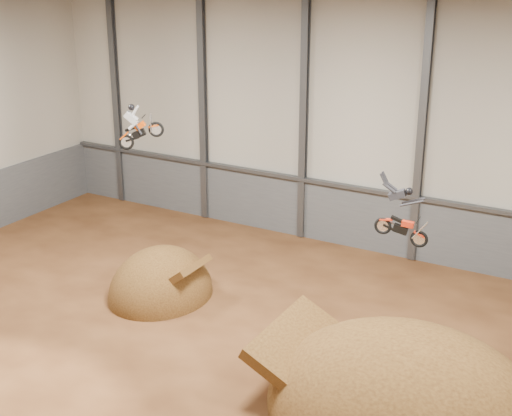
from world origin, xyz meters
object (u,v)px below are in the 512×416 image
(landing_ramp, at_px, (404,412))
(fmx_rider_b, at_px, (401,211))
(takeoff_ramp, at_px, (161,295))
(fmx_rider_a, at_px, (143,121))

(landing_ramp, bearing_deg, fmx_rider_b, 116.94)
(takeoff_ramp, distance_m, fmx_rider_b, 13.19)
(takeoff_ramp, relative_size, fmx_rider_a, 2.53)
(takeoff_ramp, height_order, fmx_rider_b, fmx_rider_b)
(landing_ramp, distance_m, fmx_rider_b, 7.44)
(takeoff_ramp, bearing_deg, landing_ramp, -13.61)
(takeoff_ramp, relative_size, fmx_rider_b, 1.95)
(takeoff_ramp, distance_m, landing_ramp, 13.68)
(fmx_rider_a, distance_m, fmx_rider_b, 12.20)
(landing_ramp, bearing_deg, takeoff_ramp, 166.39)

